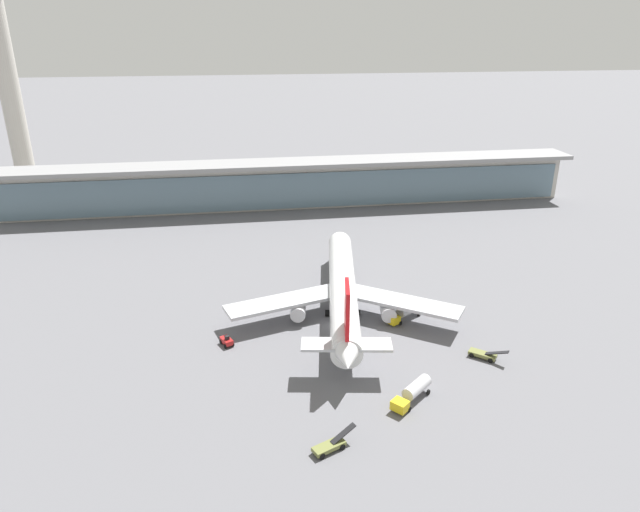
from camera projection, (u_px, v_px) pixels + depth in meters
ground_plane at (334, 326)px, 112.12m from camera, size 1200.00×1200.00×0.00m
airliner_on_stand at (343, 290)px, 115.34m from camera, size 46.50×61.09×16.31m
service_truck_near_nose_yellow at (413, 391)px, 89.21m from camera, size 7.97×7.33×2.95m
service_truck_under_wing_red at (227, 341)px, 105.04m from camera, size 2.78×3.32×2.05m
service_truck_mid_apron_yellow at (406, 311)px, 114.09m from camera, size 8.48×6.47×2.95m
service_truck_by_tail_olive at (484, 354)px, 100.91m from camera, size 6.06×5.43×2.70m
service_truck_on_taxiway_olive at (330, 445)px, 79.11m from camera, size 6.75×4.07×2.70m
terminal_building at (291, 183)px, 182.24m from camera, size 183.60×12.80×15.20m
control_tower at (4, 62)px, 180.04m from camera, size 12.00×12.00×80.47m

